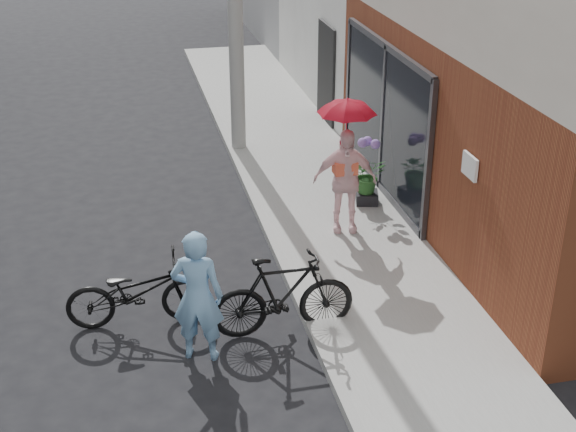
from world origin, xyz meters
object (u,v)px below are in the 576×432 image
object	(u,v)px
planter	(367,197)
officer	(197,296)
bike_right	(283,295)
bike_left	(137,292)
kimono_woman	(345,181)

from	to	relation	value
planter	officer	bearing A→B (deg)	-132.35
bike_right	planter	world-z (taller)	bike_right
officer	bike_right	world-z (taller)	officer
bike_left	kimono_woman	xyz separation A→B (m)	(3.22, 1.80, 0.46)
bike_left	planter	bearing A→B (deg)	-52.77
officer	planter	xyz separation A→B (m)	(3.21, 3.52, -0.62)
kimono_woman	bike_right	bearing A→B (deg)	-111.20
officer	kimono_woman	bearing A→B (deg)	-115.79
bike_left	bike_right	world-z (taller)	bike_right
officer	planter	bearing A→B (deg)	-114.43
officer	bike_left	world-z (taller)	officer
officer	kimono_woman	world-z (taller)	kimono_woman
planter	bike_right	bearing A→B (deg)	-123.37
planter	bike_left	bearing A→B (deg)	-145.64
officer	planter	world-z (taller)	officer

